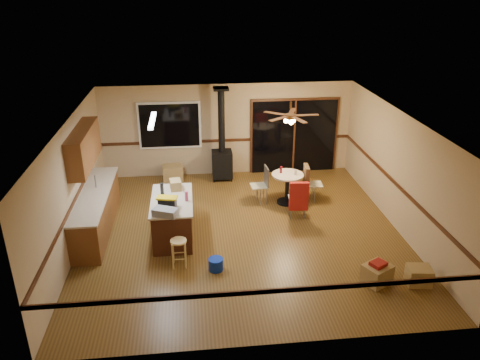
{
  "coord_description": "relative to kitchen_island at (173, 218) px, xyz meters",
  "views": [
    {
      "loc": [
        -1.03,
        -9.06,
        5.25
      ],
      "look_at": [
        0.0,
        0.3,
        1.15
      ],
      "focal_mm": 35.0,
      "sensor_mm": 36.0,
      "label": 1
    }
  ],
  "objects": [
    {
      "name": "wall_left",
      "position": [
        -2.0,
        0.0,
        0.85
      ],
      "size": [
        0.0,
        7.0,
        7.0
      ],
      "primitive_type": "plane",
      "rotation": [
        1.57,
        0.0,
        1.57
      ],
      "color": "tan",
      "rests_on": "ground"
    },
    {
      "name": "glass_cream",
      "position": [
        2.98,
        1.33,
        0.39
      ],
      "size": [
        0.06,
        0.06,
        0.13
      ],
      "primitive_type": "cylinder",
      "rotation": [
        0.0,
        0.0,
        0.0
      ],
      "color": "beige",
      "rests_on": "dining_table"
    },
    {
      "name": "wall_front",
      "position": [
        1.5,
        -3.5,
        0.85
      ],
      "size": [
        7.0,
        0.0,
        7.0
      ],
      "primitive_type": "plane",
      "rotation": [
        -1.57,
        0.0,
        0.0
      ],
      "color": "tan",
      "rests_on": "ground"
    },
    {
      "name": "chair_rail",
      "position": [
        1.5,
        0.0,
        0.55
      ],
      "size": [
        7.0,
        7.0,
        0.08
      ],
      "primitive_type": null,
      "color": "#3E1F0F",
      "rests_on": "ground"
    },
    {
      "name": "box_corner_a",
      "position": [
        3.8,
        -2.12,
        -0.27
      ],
      "size": [
        0.62,
        0.59,
        0.37
      ],
      "primitive_type": "cube",
      "rotation": [
        0.0,
        0.0,
        0.5
      ],
      "color": "olive",
      "rests_on": "floor"
    },
    {
      "name": "sliding_door",
      "position": [
        3.4,
        3.45,
        0.6
      ],
      "size": [
        2.52,
        0.1,
        2.1
      ],
      "primitive_type": "cube",
      "color": "black",
      "rests_on": "ground"
    },
    {
      "name": "fluorescent_strip",
      "position": [
        -0.3,
        0.3,
        2.11
      ],
      "size": [
        0.1,
        1.2,
        0.04
      ],
      "primitive_type": "cube",
      "color": "white",
      "rests_on": "ceiling"
    },
    {
      "name": "glass_red",
      "position": [
        2.65,
        1.48,
        0.41
      ],
      "size": [
        0.07,
        0.07,
        0.17
      ],
      "primitive_type": "cylinder",
      "rotation": [
        0.0,
        0.0,
        0.02
      ],
      "color": "#590C14",
      "rests_on": "dining_table"
    },
    {
      "name": "blue_bucket",
      "position": [
        0.84,
        -1.38,
        -0.33
      ],
      "size": [
        0.36,
        0.36,
        0.24
      ],
      "primitive_type": "cylinder",
      "rotation": [
        0.0,
        0.0,
        -0.29
      ],
      "color": "#0C2BAF",
      "rests_on": "floor"
    },
    {
      "name": "toolbox_black",
      "position": [
        -0.07,
        -0.35,
        0.54
      ],
      "size": [
        0.39,
        0.26,
        0.2
      ],
      "primitive_type": "cube",
      "rotation": [
        0.0,
        0.0,
        -0.21
      ],
      "color": "black",
      "rests_on": "kitchen_island"
    },
    {
      "name": "countertop",
      "position": [
        -1.7,
        0.5,
        0.43
      ],
      "size": [
        0.64,
        3.04,
        0.04
      ],
      "primitive_type": "cube",
      "color": "#BDAC92",
      "rests_on": "lower_cabinets"
    },
    {
      "name": "chair_left",
      "position": [
        2.21,
        1.48,
        0.14
      ],
      "size": [
        0.44,
        0.43,
        0.51
      ],
      "color": "#B5AE87",
      "rests_on": "ground"
    },
    {
      "name": "bottle_dark",
      "position": [
        -0.21,
        0.29,
        0.58
      ],
      "size": [
        0.09,
        0.09,
        0.26
      ],
      "primitive_type": "cylinder",
      "rotation": [
        0.0,
        0.0,
        0.27
      ],
      "color": "black",
      "rests_on": "kitchen_island"
    },
    {
      "name": "ceiling_fan",
      "position": [
        2.8,
        1.38,
        1.76
      ],
      "size": [
        0.24,
        0.24,
        0.55
      ],
      "color": "brown",
      "rests_on": "ceiling"
    },
    {
      "name": "ceiling",
      "position": [
        1.5,
        0.0,
        2.15
      ],
      "size": [
        7.0,
        7.0,
        0.0
      ],
      "primitive_type": "plane",
      "rotation": [
        3.14,
        0.0,
        0.0
      ],
      "color": "silver",
      "rests_on": "ground"
    },
    {
      "name": "wall_right",
      "position": [
        5.0,
        0.0,
        0.85
      ],
      "size": [
        0.0,
        7.0,
        7.0
      ],
      "primitive_type": "plane",
      "rotation": [
        1.57,
        0.0,
        -1.57
      ],
      "color": "tan",
      "rests_on": "ground"
    },
    {
      "name": "wall_back",
      "position": [
        1.5,
        3.5,
        0.85
      ],
      "size": [
        7.0,
        0.0,
        7.0
      ],
      "primitive_type": "plane",
      "rotation": [
        1.57,
        0.0,
        0.0
      ],
      "color": "tan",
      "rests_on": "ground"
    },
    {
      "name": "toolbox_grey",
      "position": [
        -0.1,
        -0.72,
        0.52
      ],
      "size": [
        0.54,
        0.43,
        0.15
      ],
      "primitive_type": "cube",
      "rotation": [
        0.0,
        0.0,
        -0.41
      ],
      "color": "slate",
      "rests_on": "kitchen_island"
    },
    {
      "name": "lower_cabinets",
      "position": [
        -1.7,
        0.5,
        -0.02
      ],
      "size": [
        0.6,
        3.0,
        0.86
      ],
      "primitive_type": "cube",
      "color": "brown",
      "rests_on": "ground"
    },
    {
      "name": "wood_stove",
      "position": [
        1.3,
        3.05,
        0.28
      ],
      "size": [
        0.55,
        0.5,
        2.52
      ],
      "color": "black",
      "rests_on": "ground"
    },
    {
      "name": "bar_stool",
      "position": [
        0.14,
        -1.16,
        -0.16
      ],
      "size": [
        0.41,
        0.41,
        0.58
      ],
      "primitive_type": "cylinder",
      "rotation": [
        0.0,
        0.0,
        -0.37
      ],
      "color": "#D3B76F",
      "rests_on": "floor"
    },
    {
      "name": "bottle_white",
      "position": [
        0.1,
        0.58,
        0.53
      ],
      "size": [
        0.07,
        0.07,
        0.17
      ],
      "primitive_type": "cylinder",
      "rotation": [
        0.0,
        0.0,
        -0.14
      ],
      "color": "white",
      "rests_on": "kitchen_island"
    },
    {
      "name": "box_on_island",
      "position": [
        0.08,
        0.53,
        0.55
      ],
      "size": [
        0.27,
        0.35,
        0.21
      ],
      "primitive_type": "cube",
      "rotation": [
        0.0,
        0.0,
        0.12
      ],
      "color": "olive",
      "rests_on": "kitchen_island"
    },
    {
      "name": "upper_cabinets",
      "position": [
        -1.83,
        0.7,
        1.45
      ],
      "size": [
        0.35,
        2.0,
        0.8
      ],
      "primitive_type": "cube",
      "color": "brown",
      "rests_on": "ground"
    },
    {
      "name": "box_corner_b",
      "position": [
        4.56,
        -2.24,
        -0.28
      ],
      "size": [
        0.47,
        0.42,
        0.34
      ],
      "primitive_type": "cube",
      "rotation": [
        0.0,
        0.0,
        -0.14
      ],
      "color": "olive",
      "rests_on": "floor"
    },
    {
      "name": "kitchen_island",
      "position": [
        0.0,
        0.0,
        0.0
      ],
      "size": [
        0.88,
        1.68,
        0.9
      ],
      "color": "#421E10",
      "rests_on": "ground"
    },
    {
      "name": "box_under_window",
      "position": [
        -0.08,
        3.1,
        -0.23
      ],
      "size": [
        0.58,
        0.48,
        0.44
      ],
      "primitive_type": "cube",
      "rotation": [
        0.0,
        0.0,
        0.07
      ],
      "color": "olive",
      "rests_on": "floor"
    },
    {
      "name": "toolbox_yellow_lid",
      "position": [
        -0.07,
        -0.35,
        0.66
      ],
      "size": [
        0.46,
        0.3,
        0.03
      ],
      "primitive_type": "cube",
      "rotation": [
        0.0,
        0.0,
        -0.21
      ],
      "color": "gold",
      "rests_on": "toolbox_black"
    },
    {
      "name": "floor",
      "position": [
        1.5,
        0.0,
        -0.45
      ],
      "size": [
        7.0,
        7.0,
        0.0
      ],
      "primitive_type": "plane",
      "color": "brown",
      "rests_on": "ground"
    },
    {
      "name": "box_small_red",
      "position": [
        3.8,
        -2.12,
        -0.05
      ],
      "size": [
        0.35,
        0.33,
        0.07
      ],
      "primitive_type": "cube",
      "rotation": [
        0.0,
        0.0,
        0.5
      ],
      "color": "maroon",
      "rests_on": "box_corner_a"
    },
    {
      "name": "chair_right",
      "position": [
        3.32,
        1.44,
        0.14
      ],
      "size": [
        0.49,
        0.46,
        0.7
      ],
      "color": "#B5AE87",
      "rests_on": "ground"
    },
    {
      "name": "chair_near",
      "position": [
        2.89,
        0.49,
        0.14
      ],
      "size": [
        0.45,
        0.49,
        0.7
      ],
      "color": "#B5AE87",
      "rests_on": "ground"
    },
    {
      "name": "bottle_pink",
      "position": [
        0.32,
        -0.1,
        0.56
      ],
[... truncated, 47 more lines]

